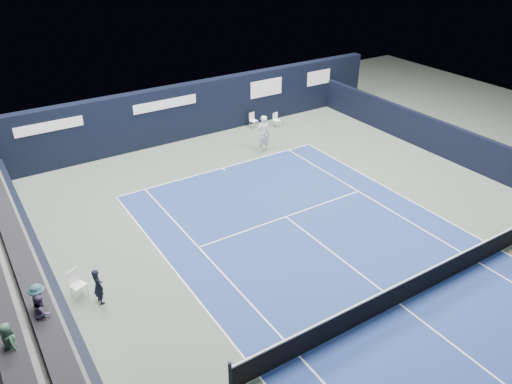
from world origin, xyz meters
The scene contains 12 objects.
ground centered at (0.00, 2.00, 0.00)m, with size 48.00×48.00×0.00m, color #4D5C51.
court_surface centered at (0.00, 0.00, 0.00)m, with size 10.97×23.77×0.01m, color navy.
enclosure_wall_right centered at (10.50, 6.00, 0.90)m, with size 0.30×22.00×1.80m, color black.
folding_chair_back_a centered at (4.27, 15.76, 0.51)m, with size 0.44×0.43×0.90m.
folding_chair_back_b centered at (5.53, 15.13, 0.47)m, with size 0.41×0.40×0.83m.
line_judge_chair centered at (-8.75, 6.12, 0.57)m, with size 0.58×0.57×1.01m.
line_judge centered at (-8.22, 5.38, 0.66)m, with size 0.48×0.32×1.32m, color black.
court_markings centered at (0.00, 0.00, 0.01)m, with size 11.03×23.83×0.00m.
tennis_net centered at (0.00, 0.00, 0.51)m, with size 12.90×0.10×1.10m.
back_sponsor_wall centered at (0.01, 16.50, 1.55)m, with size 26.00×0.63×3.10m.
side_barrier_left centered at (-9.50, 5.97, 0.60)m, with size 0.33×22.00×1.20m.
tennis_player centered at (2.91, 12.60, 0.99)m, with size 0.73×0.86×1.99m.
Camera 1 is at (-10.70, -7.98, 11.18)m, focal length 35.00 mm.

